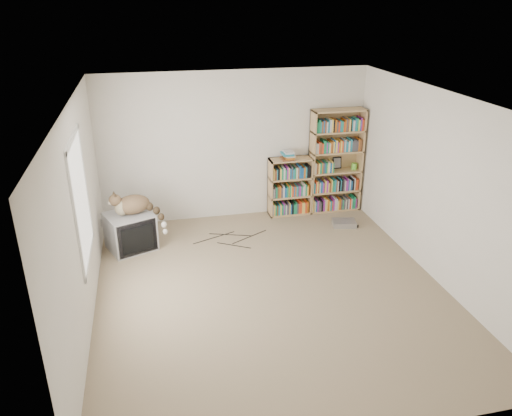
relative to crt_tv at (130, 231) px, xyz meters
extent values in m
cube|color=gray|center=(1.80, -1.61, -0.28)|extent=(4.50, 5.00, 0.01)
cube|color=silver|center=(1.80, 0.89, 0.97)|extent=(4.50, 0.02, 2.50)
cube|color=silver|center=(1.80, -4.11, 0.97)|extent=(4.50, 0.02, 2.50)
cube|color=silver|center=(-0.45, -1.61, 0.97)|extent=(0.02, 5.00, 2.50)
cube|color=silver|center=(4.05, -1.61, 0.97)|extent=(0.02, 5.00, 2.50)
cube|color=white|center=(1.80, -1.61, 2.22)|extent=(4.50, 5.00, 0.02)
cube|color=white|center=(-0.43, -1.41, 1.12)|extent=(0.02, 1.22, 1.52)
cube|color=#A3A3A6|center=(0.00, -0.01, 0.00)|extent=(0.82, 0.79, 0.57)
cube|color=black|center=(0.11, -0.27, 0.00)|extent=(0.57, 0.25, 0.52)
cube|color=black|center=(0.11, -0.29, -0.01)|extent=(0.45, 0.19, 0.40)
cube|color=black|center=(-0.04, 0.11, -0.01)|extent=(0.48, 0.44, 0.34)
ellipsoid|color=#3A2918|center=(0.08, 0.02, 0.43)|extent=(0.59, 0.46, 0.28)
ellipsoid|color=#3A2918|center=(0.21, 0.06, 0.41)|extent=(0.29, 0.31, 0.21)
ellipsoid|color=tan|center=(-0.08, -0.04, 0.41)|extent=(0.25, 0.25, 0.23)
ellipsoid|color=#3A2918|center=(-0.16, -0.05, 0.55)|extent=(0.22, 0.22, 0.17)
sphere|color=beige|center=(-0.23, -0.07, 0.52)|extent=(0.09, 0.09, 0.07)
cone|color=black|center=(-0.15, -0.09, 0.63)|extent=(0.09, 0.10, 0.09)
cone|color=black|center=(-0.17, 0.01, 0.63)|extent=(0.09, 0.10, 0.09)
cube|color=tan|center=(3.11, 0.73, 0.63)|extent=(0.02, 0.30, 1.82)
cube|color=tan|center=(3.99, 0.73, 0.63)|extent=(0.03, 0.30, 1.82)
cube|color=tan|center=(3.55, 0.87, 0.63)|extent=(0.91, 0.03, 1.82)
cube|color=tan|center=(3.55, 0.73, 1.52)|extent=(0.91, 0.30, 0.02)
cube|color=tan|center=(3.55, 0.73, -0.27)|extent=(0.91, 0.30, 0.03)
cube|color=tan|center=(3.55, 0.73, 0.09)|extent=(0.91, 0.30, 0.03)
cube|color=tan|center=(3.55, 0.73, 0.45)|extent=(0.91, 0.30, 0.02)
cube|color=tan|center=(3.55, 0.73, 0.81)|extent=(0.91, 0.30, 0.02)
cube|color=tan|center=(3.55, 0.73, 1.17)|extent=(0.91, 0.30, 0.02)
cube|color=red|center=(3.55, 0.73, -0.16)|extent=(0.83, 0.24, 0.19)
cube|color=#165293|center=(3.55, 0.73, 0.20)|extent=(0.83, 0.24, 0.19)
cube|color=#167E50|center=(3.55, 0.73, 0.56)|extent=(0.83, 0.24, 0.19)
cube|color=beige|center=(3.55, 0.73, 0.91)|extent=(0.83, 0.24, 0.19)
cube|color=black|center=(3.55, 0.73, 1.27)|extent=(0.83, 0.24, 0.19)
cube|color=tan|center=(2.37, 0.73, 0.23)|extent=(0.02, 0.30, 1.02)
cube|color=tan|center=(3.09, 0.73, 0.23)|extent=(0.02, 0.30, 1.02)
cube|color=tan|center=(2.73, 0.87, 0.23)|extent=(0.74, 0.03, 1.02)
cube|color=tan|center=(2.73, 0.73, 0.72)|extent=(0.74, 0.30, 0.02)
cube|color=tan|center=(2.73, 0.73, -0.27)|extent=(0.74, 0.30, 0.03)
cube|color=tan|center=(2.73, 0.73, 0.06)|extent=(0.74, 0.30, 0.03)
cube|color=tan|center=(2.73, 0.73, 0.39)|extent=(0.74, 0.30, 0.02)
cube|color=red|center=(2.73, 0.73, -0.16)|extent=(0.66, 0.24, 0.19)
cube|color=#165293|center=(2.73, 0.73, 0.17)|extent=(0.66, 0.24, 0.19)
cube|color=#167E50|center=(2.73, 0.73, 0.50)|extent=(0.66, 0.24, 0.19)
cube|color=red|center=(2.67, 0.70, 0.81)|extent=(0.20, 0.27, 0.14)
cylinder|color=#69C939|center=(3.90, 0.73, 0.52)|extent=(0.10, 0.10, 0.11)
cube|color=black|center=(3.61, 0.83, 0.57)|extent=(0.16, 0.05, 0.21)
cube|color=#A5A6AA|center=(3.49, 0.04, -0.24)|extent=(0.43, 0.35, 0.09)
cube|color=silver|center=(-0.43, 0.34, 0.04)|extent=(0.01, 0.08, 0.13)
camera|label=1|loc=(0.38, -7.05, 3.32)|focal=35.00mm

